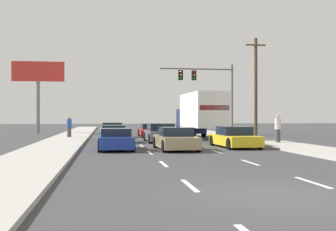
{
  "coord_description": "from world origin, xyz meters",
  "views": [
    {
      "loc": [
        -3.85,
        -9.11,
        1.8
      ],
      "look_at": [
        -0.35,
        14.58,
        1.85
      ],
      "focal_mm": 45.11,
      "sensor_mm": 36.0,
      "label": 1
    }
  ],
  "objects_px": {
    "car_silver": "(112,131)",
    "car_gray": "(160,133)",
    "car_yellow": "(234,138)",
    "car_green": "(113,134)",
    "car_blue": "(116,140)",
    "roadside_billboard": "(38,80)",
    "pedestrian_mid_block": "(69,127)",
    "box_truck": "(201,113)",
    "utility_pole_mid": "(256,86)",
    "pedestrian_near_corner": "(278,128)",
    "car_red": "(150,131)",
    "traffic_signal_mast": "(203,82)",
    "car_tan": "(176,140)"
  },
  "relations": [
    {
      "from": "car_green",
      "to": "pedestrian_mid_block",
      "type": "height_order",
      "value": "pedestrian_mid_block"
    },
    {
      "from": "utility_pole_mid",
      "to": "car_red",
      "type": "bearing_deg",
      "value": 170.48
    },
    {
      "from": "box_truck",
      "to": "car_yellow",
      "type": "relative_size",
      "value": 1.89
    },
    {
      "from": "car_blue",
      "to": "traffic_signal_mast",
      "type": "height_order",
      "value": "traffic_signal_mast"
    },
    {
      "from": "roadside_billboard",
      "to": "pedestrian_mid_block",
      "type": "xyz_separation_m",
      "value": [
        4.13,
        -11.09,
        -4.65
      ]
    },
    {
      "from": "box_truck",
      "to": "pedestrian_near_corner",
      "type": "relative_size",
      "value": 4.83
    },
    {
      "from": "car_silver",
      "to": "car_green",
      "type": "height_order",
      "value": "car_silver"
    },
    {
      "from": "car_yellow",
      "to": "car_green",
      "type": "bearing_deg",
      "value": 139.6
    },
    {
      "from": "pedestrian_mid_block",
      "to": "car_gray",
      "type": "bearing_deg",
      "value": -39.4
    },
    {
      "from": "traffic_signal_mast",
      "to": "utility_pole_mid",
      "type": "relative_size",
      "value": 0.88
    },
    {
      "from": "utility_pole_mid",
      "to": "car_gray",
      "type": "bearing_deg",
      "value": -147.34
    },
    {
      "from": "car_silver",
      "to": "car_green",
      "type": "distance_m",
      "value": 7.12
    },
    {
      "from": "car_green",
      "to": "car_silver",
      "type": "bearing_deg",
      "value": 89.87
    },
    {
      "from": "car_red",
      "to": "car_gray",
      "type": "relative_size",
      "value": 0.98
    },
    {
      "from": "car_blue",
      "to": "car_gray",
      "type": "bearing_deg",
      "value": 63.48
    },
    {
      "from": "car_red",
      "to": "utility_pole_mid",
      "type": "relative_size",
      "value": 0.49
    },
    {
      "from": "car_green",
      "to": "car_blue",
      "type": "relative_size",
      "value": 1.11
    },
    {
      "from": "car_silver",
      "to": "car_red",
      "type": "xyz_separation_m",
      "value": [
        3.36,
        -0.04,
        -0.04
      ]
    },
    {
      "from": "car_red",
      "to": "roadside_billboard",
      "type": "bearing_deg",
      "value": 139.83
    },
    {
      "from": "car_silver",
      "to": "car_green",
      "type": "relative_size",
      "value": 0.92
    },
    {
      "from": "car_blue",
      "to": "pedestrian_mid_block",
      "type": "relative_size",
      "value": 2.49
    },
    {
      "from": "car_yellow",
      "to": "roadside_billboard",
      "type": "xyz_separation_m",
      "value": [
        -14.44,
        22.16,
        5.07
      ]
    },
    {
      "from": "car_red",
      "to": "car_yellow",
      "type": "relative_size",
      "value": 0.93
    },
    {
      "from": "car_yellow",
      "to": "traffic_signal_mast",
      "type": "height_order",
      "value": "traffic_signal_mast"
    },
    {
      "from": "car_silver",
      "to": "car_blue",
      "type": "height_order",
      "value": "car_silver"
    },
    {
      "from": "car_yellow",
      "to": "pedestrian_mid_block",
      "type": "xyz_separation_m",
      "value": [
        -10.32,
        11.08,
        0.42
      ]
    },
    {
      "from": "car_silver",
      "to": "car_gray",
      "type": "xyz_separation_m",
      "value": [
        3.26,
        -7.42,
        0.03
      ]
    },
    {
      "from": "box_truck",
      "to": "utility_pole_mid",
      "type": "relative_size",
      "value": 0.99
    },
    {
      "from": "car_blue",
      "to": "car_tan",
      "type": "distance_m",
      "value": 3.22
    },
    {
      "from": "car_blue",
      "to": "car_red",
      "type": "height_order",
      "value": "car_red"
    },
    {
      "from": "car_gray",
      "to": "pedestrian_mid_block",
      "type": "height_order",
      "value": "pedestrian_mid_block"
    },
    {
      "from": "traffic_signal_mast",
      "to": "utility_pole_mid",
      "type": "bearing_deg",
      "value": -63.08
    },
    {
      "from": "car_gray",
      "to": "box_truck",
      "type": "xyz_separation_m",
      "value": [
        3.73,
        3.68,
        1.47
      ]
    },
    {
      "from": "car_blue",
      "to": "car_yellow",
      "type": "xyz_separation_m",
      "value": [
        6.88,
        0.91,
        0.01
      ]
    },
    {
      "from": "car_tan",
      "to": "traffic_signal_mast",
      "type": "relative_size",
      "value": 0.57
    },
    {
      "from": "car_blue",
      "to": "roadside_billboard",
      "type": "xyz_separation_m",
      "value": [
        -7.56,
        23.08,
        5.08
      ]
    },
    {
      "from": "car_green",
      "to": "roadside_billboard",
      "type": "xyz_separation_m",
      "value": [
        -7.53,
        16.28,
        5.07
      ]
    },
    {
      "from": "car_green",
      "to": "car_tan",
      "type": "height_order",
      "value": "car_tan"
    },
    {
      "from": "roadside_billboard",
      "to": "car_green",
      "type": "bearing_deg",
      "value": -65.18
    },
    {
      "from": "car_gray",
      "to": "pedestrian_near_corner",
      "type": "distance_m",
      "value": 8.0
    },
    {
      "from": "car_tan",
      "to": "car_yellow",
      "type": "xyz_separation_m",
      "value": [
        3.69,
        1.35,
        0.0
      ]
    },
    {
      "from": "car_tan",
      "to": "pedestrian_near_corner",
      "type": "distance_m",
      "value": 7.97
    },
    {
      "from": "car_yellow",
      "to": "pedestrian_near_corner",
      "type": "distance_m",
      "value": 4.09
    },
    {
      "from": "car_blue",
      "to": "pedestrian_near_corner",
      "type": "bearing_deg",
      "value": 15.82
    },
    {
      "from": "car_silver",
      "to": "pedestrian_mid_block",
      "type": "relative_size",
      "value": 2.55
    },
    {
      "from": "car_blue",
      "to": "car_tan",
      "type": "height_order",
      "value": "car_tan"
    },
    {
      "from": "car_blue",
      "to": "car_gray",
      "type": "distance_m",
      "value": 7.27
    },
    {
      "from": "car_silver",
      "to": "car_blue",
      "type": "xyz_separation_m",
      "value": [
        0.02,
        -13.92,
        -0.03
      ]
    },
    {
      "from": "car_tan",
      "to": "roadside_billboard",
      "type": "relative_size",
      "value": 0.56
    },
    {
      "from": "car_yellow",
      "to": "traffic_signal_mast",
      "type": "bearing_deg",
      "value": 82.68
    }
  ]
}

